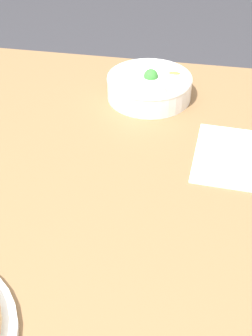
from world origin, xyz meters
The scene contains 4 objects.
dining_table centered at (0.00, 0.00, 0.64)m, with size 1.33×1.08×0.72m.
bowl centered at (0.16, 0.35, 0.75)m, with size 0.19×0.19×0.07m.
napkin centered at (0.38, 0.15, 0.72)m, with size 0.21×0.21×0.00m.
fork centered at (0.35, 0.15, 0.73)m, with size 0.02×0.18×0.00m.
Camera 1 is at (0.28, -0.60, 1.27)m, focal length 50.00 mm.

